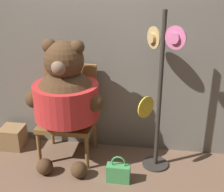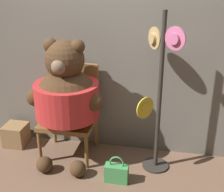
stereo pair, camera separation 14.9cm
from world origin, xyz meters
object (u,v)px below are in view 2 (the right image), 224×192
object	(u,v)px
teddy_bear	(67,96)
handbag_on_ground	(117,173)
hat_display_rack	(158,95)
chair	(71,109)

from	to	relation	value
teddy_bear	handbag_on_ground	distance (m)	0.93
hat_display_rack	handbag_on_ground	world-z (taller)	hat_display_rack
chair	handbag_on_ground	size ratio (longest dim) A/B	3.53
hat_display_rack	handbag_on_ground	size ratio (longest dim) A/B	5.68
hat_display_rack	teddy_bear	bearing A→B (deg)	-177.89
chair	hat_display_rack	bearing A→B (deg)	-8.48
chair	handbag_on_ground	distance (m)	0.88
chair	teddy_bear	size ratio (longest dim) A/B	0.76
chair	hat_display_rack	world-z (taller)	hat_display_rack
teddy_bear	handbag_on_ground	size ratio (longest dim) A/B	4.67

